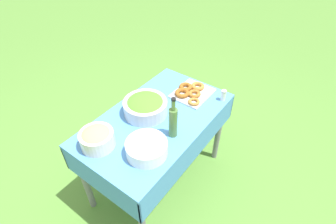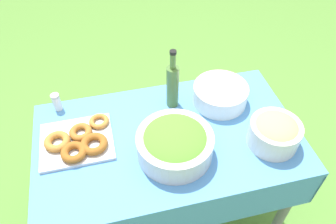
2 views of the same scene
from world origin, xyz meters
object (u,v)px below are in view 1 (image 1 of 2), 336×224
object	(u,v)px
salad_bowl	(145,106)
pasta_bowl	(97,138)
plate_stack	(147,148)
donut_platter	(191,92)
olive_oil_bottle	(173,121)

from	to	relation	value
salad_bowl	pasta_bowl	bearing A→B (deg)	174.31
pasta_bowl	plate_stack	distance (m)	0.34
donut_platter	plate_stack	bearing A→B (deg)	-170.99
salad_bowl	donut_platter	bearing A→B (deg)	-20.34
pasta_bowl	donut_platter	world-z (taller)	pasta_bowl
plate_stack	olive_oil_bottle	bearing A→B (deg)	-9.41
plate_stack	pasta_bowl	bearing A→B (deg)	114.40
salad_bowl	pasta_bowl	size ratio (longest dim) A/B	1.46
salad_bowl	plate_stack	size ratio (longest dim) A/B	1.22
salad_bowl	donut_platter	xyz separation A→B (m)	(0.41, -0.15, -0.05)
salad_bowl	pasta_bowl	world-z (taller)	pasta_bowl
donut_platter	salad_bowl	bearing A→B (deg)	159.66
olive_oil_bottle	pasta_bowl	bearing A→B (deg)	137.32
pasta_bowl	donut_platter	bearing A→B (deg)	-12.93
salad_bowl	donut_platter	size ratio (longest dim) A/B	1.03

